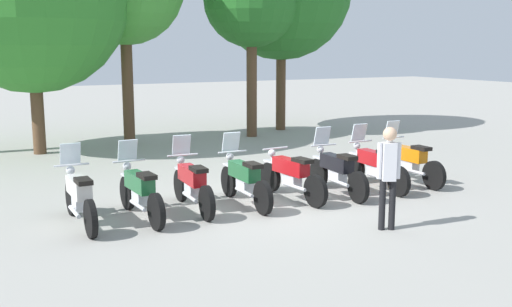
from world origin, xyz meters
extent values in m
plane|color=#9E9B93|center=(0.00, 0.00, 0.00)|extent=(80.00, 80.00, 0.00)
cylinder|color=black|center=(-3.68, 0.82, 0.32)|extent=(0.10, 0.64, 0.64)
cylinder|color=black|center=(-3.67, -0.73, 0.32)|extent=(0.10, 0.64, 0.64)
cube|color=silver|center=(-3.68, 0.82, 0.66)|extent=(0.12, 0.36, 0.04)
cube|color=silver|center=(-3.67, 0.09, 0.67)|extent=(0.27, 0.95, 0.30)
cube|color=silver|center=(-3.67, 0.04, 0.40)|extent=(0.22, 0.40, 0.24)
cube|color=black|center=(-3.67, -0.31, 0.86)|extent=(0.24, 0.44, 0.08)
cylinder|color=silver|center=(-3.68, 0.73, 0.64)|extent=(0.05, 0.23, 0.64)
cylinder|color=silver|center=(-3.68, 0.64, 0.97)|extent=(0.62, 0.04, 0.04)
sphere|color=silver|center=(-3.68, 0.77, 0.85)|extent=(0.16, 0.16, 0.16)
cylinder|color=silver|center=(-3.83, -0.26, 0.34)|extent=(0.07, 0.70, 0.07)
cube|color=silver|center=(-3.68, 0.70, 1.17)|extent=(0.36, 0.13, 0.39)
cylinder|color=black|center=(-2.66, 0.73, 0.32)|extent=(0.13, 0.64, 0.64)
cylinder|color=black|center=(-2.59, -0.82, 0.32)|extent=(0.13, 0.64, 0.64)
cube|color=silver|center=(-2.66, 0.73, 0.66)|extent=(0.14, 0.36, 0.04)
cube|color=#1E6033|center=(-2.63, 0.00, 0.67)|extent=(0.30, 0.96, 0.30)
cube|color=silver|center=(-2.62, -0.05, 0.40)|extent=(0.24, 0.41, 0.24)
cube|color=black|center=(-2.61, -0.40, 0.86)|extent=(0.26, 0.45, 0.08)
cylinder|color=silver|center=(-2.65, 0.64, 0.64)|extent=(0.06, 0.23, 0.64)
cylinder|color=silver|center=(-2.65, 0.55, 0.97)|extent=(0.62, 0.06, 0.04)
sphere|color=silver|center=(-2.65, 0.68, 0.85)|extent=(0.17, 0.17, 0.16)
cylinder|color=silver|center=(-2.77, -0.36, 0.34)|extent=(0.10, 0.70, 0.07)
cube|color=silver|center=(-2.65, 0.61, 1.17)|extent=(0.37, 0.15, 0.39)
cylinder|color=black|center=(-1.53, 0.85, 0.32)|extent=(0.13, 0.64, 0.64)
cylinder|color=black|center=(-1.62, -0.70, 0.32)|extent=(0.13, 0.64, 0.64)
cube|color=silver|center=(-1.53, 0.85, 0.66)|extent=(0.14, 0.37, 0.04)
cube|color=red|center=(-1.57, 0.12, 0.67)|extent=(0.31, 0.96, 0.30)
cube|color=silver|center=(-1.57, 0.07, 0.40)|extent=(0.24, 0.41, 0.24)
cube|color=black|center=(-1.59, -0.28, 0.86)|extent=(0.26, 0.45, 0.08)
cylinder|color=silver|center=(-1.54, 0.76, 0.64)|extent=(0.06, 0.23, 0.64)
cylinder|color=silver|center=(-1.54, 0.67, 0.97)|extent=(0.62, 0.07, 0.04)
sphere|color=silver|center=(-1.54, 0.80, 0.85)|extent=(0.17, 0.17, 0.16)
cylinder|color=silver|center=(-1.75, -0.22, 0.34)|extent=(0.11, 0.70, 0.07)
cube|color=silver|center=(-1.54, 0.73, 1.17)|extent=(0.37, 0.15, 0.39)
cylinder|color=black|center=(-0.51, 0.73, 0.32)|extent=(0.11, 0.64, 0.64)
cylinder|color=black|center=(-0.54, -0.82, 0.32)|extent=(0.11, 0.64, 0.64)
cube|color=silver|center=(-0.51, 0.73, 0.66)|extent=(0.13, 0.36, 0.04)
cube|color=#1E6033|center=(-0.52, 0.01, 0.67)|extent=(0.28, 0.96, 0.30)
cube|color=silver|center=(-0.52, -0.04, 0.40)|extent=(0.23, 0.40, 0.24)
cube|color=black|center=(-0.53, -0.39, 0.86)|extent=(0.25, 0.44, 0.08)
cylinder|color=silver|center=(-0.51, 0.64, 0.64)|extent=(0.05, 0.23, 0.64)
cylinder|color=silver|center=(-0.51, 0.55, 0.97)|extent=(0.62, 0.05, 0.04)
sphere|color=silver|center=(-0.51, 0.68, 0.85)|extent=(0.16, 0.16, 0.16)
cylinder|color=silver|center=(-0.69, -0.34, 0.34)|extent=(0.08, 0.70, 0.07)
cube|color=silver|center=(-0.51, 0.61, 1.17)|extent=(0.36, 0.14, 0.39)
cylinder|color=black|center=(0.45, 0.70, 0.32)|extent=(0.16, 0.65, 0.64)
cylinder|color=black|center=(0.60, -0.84, 0.32)|extent=(0.16, 0.65, 0.64)
cube|color=silver|center=(0.45, 0.70, 0.66)|extent=(0.15, 0.37, 0.04)
cube|color=red|center=(0.52, -0.02, 0.67)|extent=(0.35, 0.97, 0.30)
cube|color=silver|center=(0.52, -0.07, 0.40)|extent=(0.26, 0.42, 0.24)
cube|color=black|center=(0.56, -0.42, 0.86)|extent=(0.28, 0.46, 0.08)
cylinder|color=silver|center=(0.46, 0.61, 0.64)|extent=(0.07, 0.23, 0.64)
cylinder|color=silver|center=(0.47, 0.52, 0.97)|extent=(0.62, 0.09, 0.04)
sphere|color=silver|center=(0.46, 0.65, 0.85)|extent=(0.17, 0.17, 0.16)
cylinder|color=silver|center=(0.39, -0.38, 0.34)|extent=(0.13, 0.70, 0.07)
cylinder|color=black|center=(1.62, 0.59, 0.32)|extent=(0.14, 0.64, 0.64)
cylinder|color=black|center=(1.53, -0.96, 0.32)|extent=(0.14, 0.64, 0.64)
cube|color=silver|center=(1.62, 0.59, 0.66)|extent=(0.14, 0.37, 0.04)
cube|color=black|center=(1.58, -0.13, 0.67)|extent=(0.31, 0.96, 0.30)
cube|color=silver|center=(1.57, -0.18, 0.40)|extent=(0.24, 0.41, 0.24)
cube|color=black|center=(1.55, -0.53, 0.86)|extent=(0.27, 0.45, 0.08)
cylinder|color=silver|center=(1.61, 0.50, 0.64)|extent=(0.06, 0.23, 0.64)
cylinder|color=silver|center=(1.61, 0.41, 0.97)|extent=(0.62, 0.07, 0.04)
sphere|color=silver|center=(1.62, 0.54, 0.85)|extent=(0.17, 0.17, 0.16)
cylinder|color=silver|center=(1.40, -0.47, 0.34)|extent=(0.11, 0.70, 0.07)
cube|color=silver|center=(1.61, 0.47, 1.17)|extent=(0.37, 0.15, 0.39)
cylinder|color=black|center=(2.64, 0.64, 0.32)|extent=(0.12, 0.64, 0.64)
cylinder|color=black|center=(2.60, -0.91, 0.32)|extent=(0.12, 0.64, 0.64)
cube|color=silver|center=(2.64, 0.64, 0.66)|extent=(0.13, 0.36, 0.04)
cube|color=red|center=(2.63, -0.09, 0.67)|extent=(0.28, 0.96, 0.30)
cube|color=silver|center=(2.62, -0.14, 0.40)|extent=(0.23, 0.41, 0.24)
cube|color=black|center=(2.62, -0.49, 0.86)|extent=(0.25, 0.45, 0.08)
cylinder|color=silver|center=(2.64, 0.55, 0.64)|extent=(0.06, 0.23, 0.64)
cylinder|color=silver|center=(2.64, 0.46, 0.97)|extent=(0.62, 0.05, 0.04)
sphere|color=silver|center=(2.64, 0.59, 0.85)|extent=(0.16, 0.16, 0.16)
cylinder|color=silver|center=(2.46, -0.43, 0.34)|extent=(0.09, 0.70, 0.07)
cube|color=silver|center=(2.64, 0.52, 1.17)|extent=(0.36, 0.14, 0.39)
cylinder|color=black|center=(3.68, 0.74, 0.32)|extent=(0.10, 0.64, 0.64)
cylinder|color=black|center=(3.67, -0.81, 0.32)|extent=(0.10, 0.64, 0.64)
cube|color=silver|center=(3.68, 0.74, 0.66)|extent=(0.12, 0.36, 0.04)
cube|color=orange|center=(3.67, 0.01, 0.67)|extent=(0.26, 0.95, 0.30)
cube|color=silver|center=(3.67, -0.04, 0.40)|extent=(0.22, 0.40, 0.24)
cube|color=black|center=(3.67, -0.39, 0.86)|extent=(0.24, 0.44, 0.08)
cylinder|color=silver|center=(3.68, 0.65, 0.64)|extent=(0.05, 0.23, 0.64)
cylinder|color=silver|center=(3.68, 0.56, 0.97)|extent=(0.62, 0.04, 0.04)
sphere|color=silver|center=(3.68, 0.69, 0.85)|extent=(0.16, 0.16, 0.16)
cylinder|color=silver|center=(3.51, -0.34, 0.34)|extent=(0.07, 0.70, 0.07)
cube|color=silver|center=(3.68, 0.62, 1.17)|extent=(0.36, 0.13, 0.39)
cylinder|color=black|center=(0.80, -2.57, 0.43)|extent=(0.15, 0.15, 0.86)
cylinder|color=black|center=(0.95, -2.64, 0.43)|extent=(0.15, 0.15, 0.86)
cube|color=silver|center=(0.88, -2.61, 1.18)|extent=(0.28, 0.28, 0.64)
cylinder|color=silver|center=(0.73, -2.54, 1.19)|extent=(0.11, 0.11, 0.61)
cylinder|color=silver|center=(1.02, -2.68, 1.19)|extent=(0.11, 0.11, 0.61)
sphere|color=#DBAD89|center=(0.88, -2.61, 1.64)|extent=(0.31, 0.31, 0.23)
cylinder|color=brown|center=(-3.24, 7.93, 1.29)|extent=(0.36, 0.36, 2.57)
cylinder|color=brown|center=(-0.39, 8.56, 1.84)|extent=(0.36, 0.36, 3.68)
cylinder|color=brown|center=(3.84, 8.15, 1.77)|extent=(0.36, 0.36, 3.54)
cylinder|color=brown|center=(5.60, 9.21, 1.68)|extent=(0.36, 0.36, 3.37)
camera|label=1|loc=(-5.63, -10.26, 3.04)|focal=42.02mm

